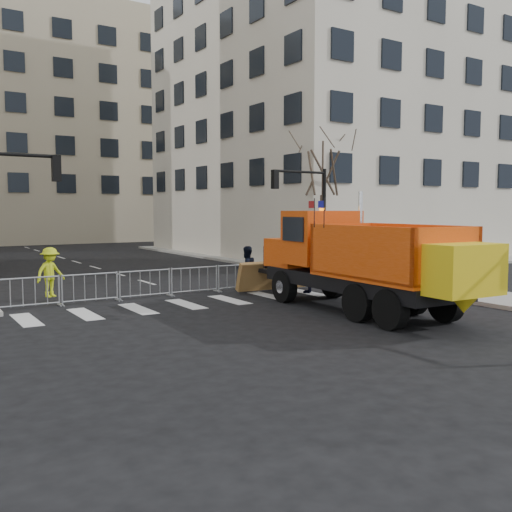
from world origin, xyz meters
TOP-DOWN VIEW (x-y plane):
  - ground at (0.00, 0.00)m, footprint 120.00×120.00m
  - sidewalk_back at (0.00, 8.50)m, footprint 64.00×5.00m
  - building_right at (20.00, 22.00)m, footprint 22.00×22.00m
  - building_far at (0.00, 52.00)m, footprint 30.00×18.00m
  - traffic_light_right at (8.50, 9.50)m, footprint 0.18×0.18m
  - crowd_barriers at (-0.75, 7.60)m, footprint 12.60×0.60m
  - street_tree at (9.20, 10.50)m, footprint 3.00×3.00m
  - plow_truck at (3.10, 0.90)m, footprint 3.44×10.49m
  - cop_a at (3.52, 7.00)m, footprint 0.74×0.72m
  - cop_b at (2.36, 6.97)m, footprint 0.99×0.81m
  - cop_c at (4.30, 5.31)m, footprint 0.99×0.91m
  - worker at (-5.01, 8.84)m, footprint 1.37×1.13m
  - newspaper_box at (5.09, 9.24)m, footprint 0.46×0.41m

SIDE VIEW (x-z plane):
  - ground at x=0.00m, z-range 0.00..0.00m
  - sidewalk_back at x=0.00m, z-range 0.00..0.15m
  - crowd_barriers at x=-0.75m, z-range 0.00..1.10m
  - newspaper_box at x=5.09m, z-range 0.15..1.25m
  - cop_c at x=4.30m, z-range 0.00..1.63m
  - cop_a at x=3.52m, z-range 0.00..1.71m
  - cop_b at x=2.36m, z-range 0.00..1.88m
  - worker at x=-5.01m, z-range 0.15..1.99m
  - plow_truck at x=3.10m, z-range -0.22..3.80m
  - traffic_light_right at x=8.50m, z-range 0.00..5.40m
  - street_tree at x=9.20m, z-range 0.00..7.50m
  - building_far at x=0.00m, z-range 0.00..24.00m
  - building_right at x=20.00m, z-range 0.00..32.00m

